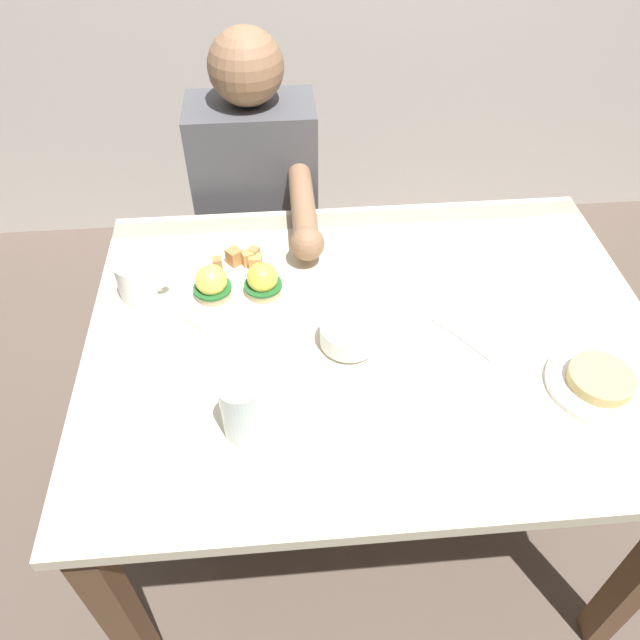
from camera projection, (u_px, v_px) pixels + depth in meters
ground_plane at (358, 504)px, 1.82m from camera, size 6.00×6.00×0.00m
dining_table at (370, 363)px, 1.37m from camera, size 1.20×0.90×0.74m
eggs_benedict_plate at (238, 286)px, 1.35m from camera, size 0.27×0.27×0.09m
fruit_bowl at (349, 335)px, 1.24m from camera, size 0.12×0.12×0.05m
coffee_mug at (137, 280)px, 1.33m from camera, size 0.11×0.08×0.09m
fork at (459, 335)px, 1.28m from camera, size 0.10×0.14×0.00m
water_glass_near at (242, 412)px, 1.07m from camera, size 0.07×0.07×0.13m
side_plate at (599, 382)px, 1.18m from camera, size 0.20×0.20×0.04m
diner_person at (259, 208)px, 1.77m from camera, size 0.34×0.54×1.14m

